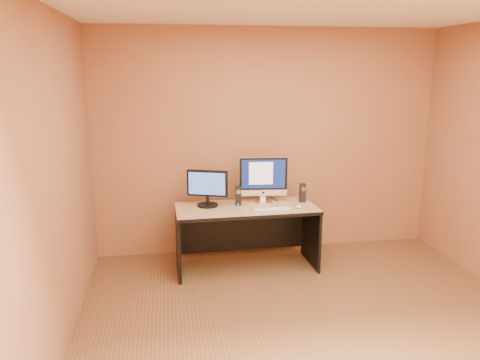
% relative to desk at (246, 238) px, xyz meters
% --- Properties ---
extents(floor, '(4.00, 4.00, 0.00)m').
position_rel_desk_xyz_m(floor, '(0.35, -1.45, -0.35)').
color(floor, brown).
rests_on(floor, ground).
extents(walls, '(4.00, 4.00, 2.60)m').
position_rel_desk_xyz_m(walls, '(0.35, -1.45, 0.95)').
color(walls, '#9A653E').
rests_on(walls, ground).
extents(ceiling, '(4.00, 4.00, 0.00)m').
position_rel_desk_xyz_m(ceiling, '(0.35, -1.45, 2.25)').
color(ceiling, white).
rests_on(ceiling, walls).
extents(desk, '(1.52, 0.69, 0.69)m').
position_rel_desk_xyz_m(desk, '(0.00, 0.00, 0.00)').
color(desk, tan).
rests_on(desk, ground).
extents(imac, '(0.55, 0.25, 0.52)m').
position_rel_desk_xyz_m(imac, '(0.22, 0.16, 0.61)').
color(imac, silver).
rests_on(imac, desk).
extents(second_monitor, '(0.50, 0.36, 0.39)m').
position_rel_desk_xyz_m(second_monitor, '(-0.41, 0.11, 0.54)').
color(second_monitor, black).
rests_on(second_monitor, desk).
extents(speaker_left, '(0.07, 0.07, 0.21)m').
position_rel_desk_xyz_m(speaker_left, '(-0.07, 0.10, 0.45)').
color(speaker_left, black).
rests_on(speaker_left, desk).
extents(speaker_right, '(0.07, 0.07, 0.21)m').
position_rel_desk_xyz_m(speaker_right, '(0.65, 0.11, 0.45)').
color(speaker_right, black).
rests_on(speaker_right, desk).
extents(keyboard, '(0.41, 0.12, 0.02)m').
position_rel_desk_xyz_m(keyboard, '(0.25, -0.15, 0.36)').
color(keyboard, silver).
rests_on(keyboard, desk).
extents(mouse, '(0.07, 0.10, 0.03)m').
position_rel_desk_xyz_m(mouse, '(0.55, -0.11, 0.36)').
color(mouse, white).
rests_on(mouse, desk).
extents(cable_a, '(0.05, 0.20, 0.01)m').
position_rel_desk_xyz_m(cable_a, '(0.36, 0.26, 0.35)').
color(cable_a, black).
rests_on(cable_a, desk).
extents(cable_b, '(0.07, 0.16, 0.01)m').
position_rel_desk_xyz_m(cable_b, '(0.21, 0.29, 0.35)').
color(cable_b, black).
rests_on(cable_b, desk).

